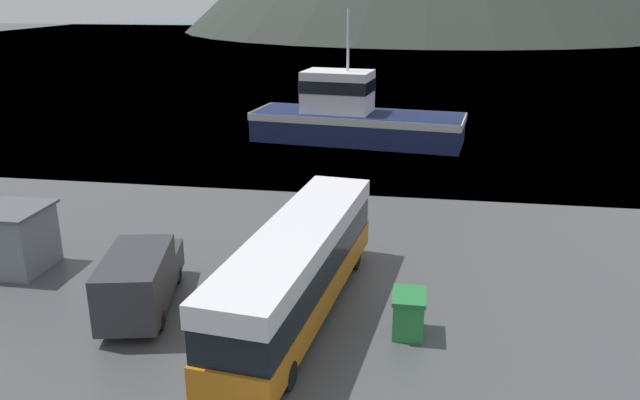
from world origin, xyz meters
The scene contains 6 objects.
water_surface centered at (0.00, 142.35, 0.00)m, with size 240.00×240.00×0.00m, color #475B6B.
tour_bus centered at (-1.92, 8.22, 1.90)m, with size 3.97×12.79×3.38m.
delivery_van centered at (-7.68, 7.63, 1.26)m, with size 3.28×6.24×2.37m.
fishing_boat centered at (-3.04, 35.87, 1.95)m, with size 16.72×7.18×9.93m.
storage_bin centered at (2.02, 7.46, 0.75)m, with size 1.13×1.52×1.48m.
dock_kiosk centered at (-14.29, 10.14, 1.36)m, with size 2.56×2.91×2.70m.
Camera 1 is at (2.04, -11.65, 11.17)m, focal length 35.00 mm.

